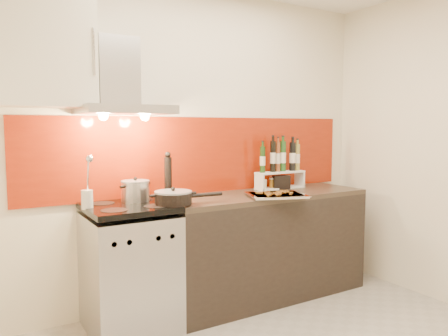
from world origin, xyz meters
TOP-DOWN VIEW (x-y plane):
  - back_wall at (0.00, 1.40)m, footprint 3.40×0.02m
  - backsplash at (0.05, 1.39)m, footprint 3.00×0.02m
  - range_stove at (-0.70, 1.10)m, footprint 0.60×0.60m
  - counter at (0.50, 1.10)m, footprint 1.80×0.60m
  - range_hood at (-0.70, 1.24)m, footprint 0.62×0.50m
  - upper_cabinet at (-1.25, 1.22)m, footprint 0.70×0.35m
  - stock_pot at (-0.61, 1.22)m, footprint 0.21×0.21m
  - saute_pan at (-0.41, 0.95)m, footprint 0.52×0.27m
  - utensil_jar at (-0.98, 1.13)m, footprint 0.08×0.12m
  - pepper_mill at (-0.35, 1.20)m, footprint 0.06×0.06m
  - step_shelf at (0.78, 1.24)m, footprint 0.48×0.13m
  - caddy_box at (0.75, 1.20)m, footprint 0.16×0.11m
  - baking_tray at (0.46, 0.89)m, footprint 0.55×0.49m

SIDE VIEW (x-z plane):
  - range_stove at x=-0.70m, z-range -0.01..0.90m
  - counter at x=0.50m, z-range 0.00..0.90m
  - baking_tray at x=0.46m, z-range 0.90..0.93m
  - saute_pan at x=-0.41m, z-range 0.90..1.02m
  - caddy_box at x=0.75m, z-range 0.90..1.02m
  - stock_pot at x=-0.61m, z-range 0.90..1.08m
  - utensil_jar at x=-0.98m, z-range 0.83..1.20m
  - pepper_mill at x=-0.35m, z-range 0.89..1.27m
  - step_shelf at x=0.78m, z-range 0.88..1.32m
  - backsplash at x=0.05m, z-range 0.90..1.54m
  - back_wall at x=0.00m, z-range 0.00..2.60m
  - range_hood at x=-0.70m, z-range 1.44..2.05m
  - upper_cabinet at x=-1.25m, z-range 1.59..2.31m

